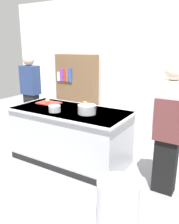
# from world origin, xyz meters

# --- Properties ---
(ground_plane) EXTENTS (10.00, 10.00, 0.00)m
(ground_plane) POSITION_xyz_m (0.00, 0.00, 0.00)
(ground_plane) COLOR gray
(back_wall) EXTENTS (6.40, 0.12, 3.00)m
(back_wall) POSITION_xyz_m (0.00, 2.10, 1.50)
(back_wall) COLOR white
(back_wall) RESTS_ON ground_plane
(counter_island) EXTENTS (1.98, 0.98, 0.90)m
(counter_island) POSITION_xyz_m (0.00, -0.00, 0.47)
(counter_island) COLOR #B7BABF
(counter_island) RESTS_ON ground_plane
(cutting_board) EXTENTS (0.40, 0.28, 0.02)m
(cutting_board) POSITION_xyz_m (-0.57, 0.14, 0.91)
(cutting_board) COLOR red
(cutting_board) RESTS_ON counter_island
(onion) EXTENTS (0.08, 0.08, 0.08)m
(onion) POSITION_xyz_m (-0.57, 0.10, 0.96)
(onion) COLOR tan
(onion) RESTS_ON cutting_board
(stock_pot) EXTENTS (0.34, 0.28, 0.14)m
(stock_pot) POSITION_xyz_m (0.36, -0.05, 0.97)
(stock_pot) COLOR #B7BABF
(stock_pot) RESTS_ON counter_island
(mixing_bowl) EXTENTS (0.19, 0.19, 0.10)m
(mixing_bowl) POSITION_xyz_m (-0.13, -0.22, 0.95)
(mixing_bowl) COLOR #B7BABF
(mixing_bowl) RESTS_ON counter_island
(juice_cup) EXTENTS (0.07, 0.07, 0.10)m
(juice_cup) POSITION_xyz_m (0.13, 0.24, 0.95)
(juice_cup) COLOR yellow
(juice_cup) RESTS_ON counter_island
(trash_bin) EXTENTS (0.46, 0.46, 0.53)m
(trash_bin) POSITION_xyz_m (1.32, -0.97, 0.27)
(trash_bin) COLOR silver
(trash_bin) RESTS_ON ground_plane
(person_chef) EXTENTS (0.38, 0.25, 1.72)m
(person_chef) POSITION_xyz_m (1.58, -0.06, 0.91)
(person_chef) COLOR black
(person_chef) RESTS_ON ground_plane
(person_guest) EXTENTS (0.38, 0.24, 1.72)m
(person_guest) POSITION_xyz_m (-1.47, 0.60, 0.91)
(person_guest) COLOR black
(person_guest) RESTS_ON ground_plane
(bookshelf) EXTENTS (1.10, 0.31, 1.70)m
(bookshelf) POSITION_xyz_m (-1.10, 1.80, 0.85)
(bookshelf) COLOR brown
(bookshelf) RESTS_ON ground_plane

